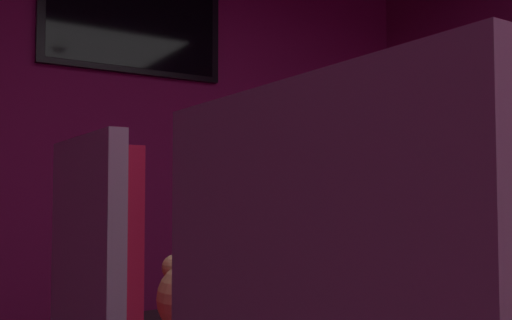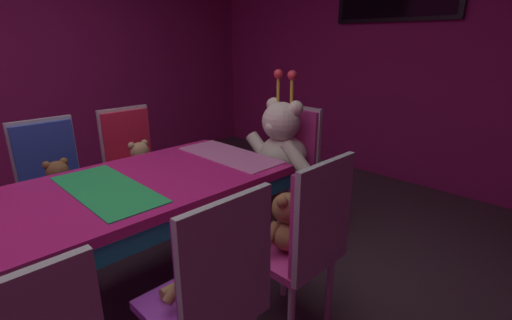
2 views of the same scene
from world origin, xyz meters
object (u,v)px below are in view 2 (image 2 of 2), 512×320
object	(u,v)px
throne_chair	(293,154)
teddy_left_1	(60,183)
teddy_right_1	(194,277)
chair_left_2	(132,157)
chair_right_1	(215,287)
chair_right_2	(309,234)
teddy_left_2	(141,162)
chair_left_1	(52,176)
teddy_right_2	(286,224)
king_teddy_bear	(280,143)
banquet_table	(109,205)

from	to	relation	value
throne_chair	teddy_left_1	bearing A→B (deg)	-24.39
teddy_right_1	throne_chair	bearing A→B (deg)	-64.30
chair_left_2	chair_right_1	bearing A→B (deg)	-17.63
chair_right_2	throne_chair	xyz separation A→B (m)	(-0.89, 0.96, 0.00)
teddy_left_2	chair_right_1	bearing A→B (deg)	-19.10
chair_left_1	chair_right_2	world-z (taller)	same
chair_left_1	teddy_right_2	xyz separation A→B (m)	(1.60, 0.61, -0.00)
teddy_left_1	chair_right_2	distance (m)	1.71
teddy_right_1	king_teddy_bear	size ratio (longest dim) A/B	0.33
chair_left_2	chair_left_1	bearing A→B (deg)	-88.10
chair_right_2	king_teddy_bear	world-z (taller)	king_teddy_bear
chair_left_2	banquet_table	bearing A→B (deg)	-33.18
teddy_right_1	chair_left_2	bearing A→B (deg)	-19.08
chair_left_1	throne_chair	world-z (taller)	same
teddy_left_1	teddy_right_2	size ratio (longest dim) A/B	0.90
chair_right_1	throne_chair	world-z (taller)	same
banquet_table	teddy_left_1	size ratio (longest dim) A/B	6.71
banquet_table	chair_right_2	size ratio (longest dim) A/B	2.05
chair_right_2	teddy_right_1	bearing A→B (deg)	75.26
chair_left_1	teddy_right_1	bearing A→B (deg)	1.54
king_teddy_bear	teddy_right_1	bearing A→B (deg)	28.36
teddy_right_2	teddy_right_1	bearing A→B (deg)	89.57
chair_left_2	teddy_left_2	world-z (taller)	chair_left_2
chair_left_1	chair_left_2	distance (m)	0.60
chair_right_1	chair_right_2	distance (m)	0.57
teddy_left_1	chair_left_2	world-z (taller)	chair_left_2
banquet_table	chair_left_1	size ratio (longest dim) A/B	2.05
teddy_right_2	teddy_left_2	bearing A→B (deg)	0.53
teddy_left_1	chair_left_2	bearing A→B (deg)	105.25
king_teddy_bear	teddy_left_1	bearing A→B (deg)	-26.88
teddy_left_2	chair_right_1	world-z (taller)	chair_right_1
chair_right_1	chair_left_2	bearing A→B (deg)	-17.63
teddy_left_1	chair_right_2	bearing A→B (deg)	21.01
chair_right_2	throne_chair	world-z (taller)	same
teddy_right_1	teddy_right_2	xyz separation A→B (m)	(0.00, 0.57, 0.02)
banquet_table	chair_left_2	distance (m)	1.05
banquet_table	king_teddy_bear	size ratio (longest dim) A/B	2.46
chair_left_1	teddy_right_2	size ratio (longest dim) A/B	2.95
chair_right_1	teddy_right_1	size ratio (longest dim) A/B	3.62
banquet_table	chair_left_2	world-z (taller)	chair_left_2
chair_left_1	teddy_right_1	xyz separation A→B (m)	(1.59, 0.04, -0.03)
teddy_left_1	teddy_right_1	distance (m)	1.45
teddy_left_2	teddy_right_2	size ratio (longest dim) A/B	0.92
teddy_right_1	throne_chair	world-z (taller)	throne_chair
chair_left_2	king_teddy_bear	size ratio (longest dim) A/B	1.20
teddy_left_1	chair_right_1	world-z (taller)	chair_right_1
teddy_right_2	chair_left_2	bearing A→B (deg)	0.49
teddy_right_1	teddy_right_2	size ratio (longest dim) A/B	0.81
banquet_table	teddy_right_2	world-z (taller)	teddy_right_2
king_teddy_bear	chair_left_1	bearing A→B (deg)	-31.35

